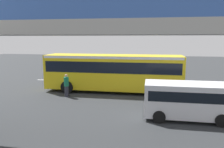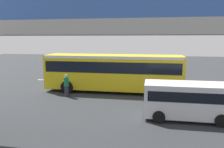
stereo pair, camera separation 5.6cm
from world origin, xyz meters
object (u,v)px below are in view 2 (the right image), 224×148
Objects in this scene: bicycle_black at (220,98)px; pedestrian at (66,86)px; parked_van at (187,99)px; city_bus at (113,70)px; traffic_sign at (160,63)px.

pedestrian is at bearing 0.90° from bicycle_black.
parked_van reaches higher than pedestrian.
city_bus is 7.02m from traffic_sign.
bicycle_black is at bearing -179.10° from pedestrian.
bicycle_black is 11.37m from pedestrian.
pedestrian is (8.59, -3.36, -0.30)m from parked_van.
traffic_sign reaches higher than bicycle_black.
parked_van is 1.71× the size of traffic_sign.
parked_van is 11.44m from traffic_sign.
traffic_sign is at bearing -132.89° from pedestrian.
city_bus reaches higher than traffic_sign.
city_bus is 7.79m from parked_van.
pedestrian is at bearing 47.11° from traffic_sign.
city_bus reaches higher than parked_van.
city_bus reaches higher than pedestrian.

